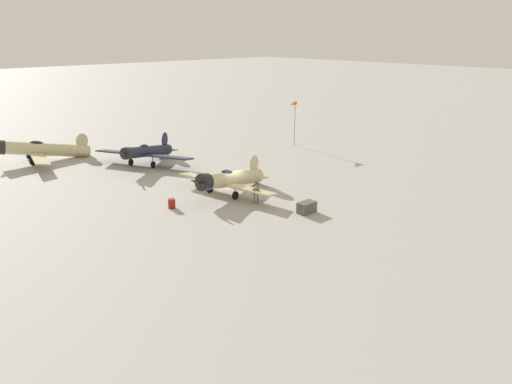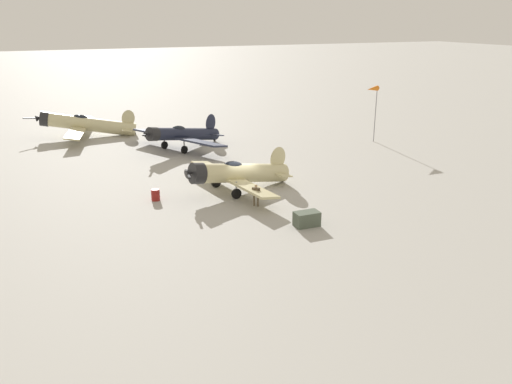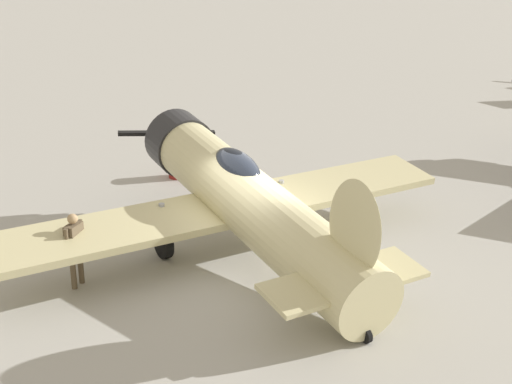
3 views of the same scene
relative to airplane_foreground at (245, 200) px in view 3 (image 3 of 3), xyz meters
name	(u,v)px [view 3 (image 3 of 3)]	position (x,y,z in m)	size (l,w,h in m)	color
ground_plane	(256,265)	(-0.07, 0.48, -1.45)	(400.00, 400.00, 0.00)	#A8A59E
airplane_foreground	(245,200)	(0.00, 0.00, 0.00)	(11.58, 9.38, 3.20)	beige
ground_crew_mechanic	(75,243)	(3.92, -0.04, -0.44)	(0.47, 0.51, 1.68)	brown
fuel_drum	(179,164)	(-0.32, -6.56, -1.02)	(0.69, 0.69, 0.88)	maroon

